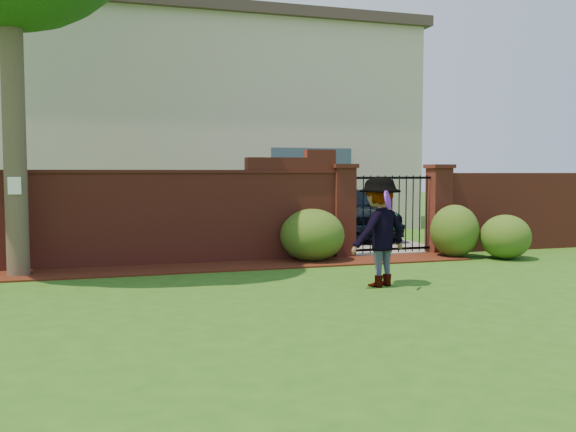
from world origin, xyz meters
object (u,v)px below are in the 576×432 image
object	(u,v)px
car	(349,211)
frisbee_green	(392,220)
man	(381,232)
frisbee_purple	(388,200)

from	to	relation	value
car	frisbee_green	world-z (taller)	car
man	frisbee_green	distance (m)	0.32
man	frisbee_purple	world-z (taller)	man
car	man	bearing A→B (deg)	-111.97
car	frisbee_purple	xyz separation A→B (m)	(-2.29, -6.86, 0.62)
man	frisbee_purple	size ratio (longest dim) A/B	5.93
car	frisbee_green	xyz separation A→B (m)	(-1.94, -6.29, 0.28)
man	frisbee_purple	bearing A→B (deg)	53.88
frisbee_purple	frisbee_green	xyz separation A→B (m)	(0.35, 0.56, -0.34)
car	frisbee_green	size ratio (longest dim) A/B	13.82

